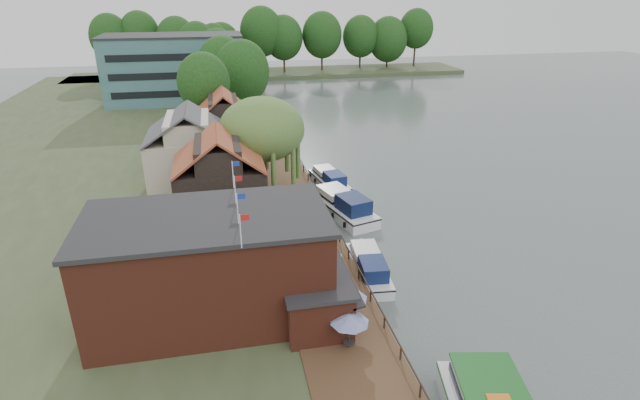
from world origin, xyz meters
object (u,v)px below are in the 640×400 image
umbrella_2 (327,284)px  cruiser_2 (329,178)px  cruiser_1 (343,202)px  umbrella_1 (349,307)px  cottage_c (225,125)px  cottage_a (220,177)px  willow (263,148)px  umbrella_6 (303,209)px  umbrella_0 (349,331)px  umbrella_4 (320,239)px  cottage_b (190,147)px  umbrella_3 (329,264)px  cruiser_0 (369,263)px  pub (241,263)px  hotel_block (175,68)px  umbrella_5 (317,223)px

umbrella_2 → cruiser_2: (5.46, 23.63, -1.22)m
cruiser_1 → umbrella_1: bearing=-118.6°
cottage_c → umbrella_1: 37.67m
cottage_a → umbrella_2: size_ratio=3.62×
umbrella_2 → cruiser_1: size_ratio=0.22×
umbrella_2 → cruiser_2: umbrella_2 is taller
cottage_a → cruiser_1: size_ratio=0.80×
cottage_a → willow: bearing=48.0°
umbrella_6 → willow: bearing=112.0°
willow → umbrella_0: bearing=-84.4°
umbrella_4 → cruiser_1: bearing=64.9°
cottage_b → umbrella_6: bearing=-49.4°
umbrella_6 → cruiser_1: bearing=32.0°
umbrella_3 → umbrella_4: same height
cruiser_0 → umbrella_1: bearing=-111.1°
cruiser_0 → umbrella_0: bearing=-108.4°
pub → hotel_block: bearing=96.4°
willow → cottage_b: bearing=146.3°
cottage_b → umbrella_4: (10.69, -18.26, -2.96)m
hotel_block → cottage_a: hotel_block is taller
umbrella_2 → umbrella_6: bearing=87.7°
umbrella_6 → umbrella_4: bearing=-86.9°
cottage_b → umbrella_2: cottage_b is taller
umbrella_5 → cruiser_1: (3.87, 6.09, -0.96)m
pub → willow: size_ratio=1.92×
umbrella_4 → umbrella_6: (-0.33, 6.17, 0.00)m
umbrella_6 → cruiser_2: bearing=65.2°
hotel_block → cruiser_0: hotel_block is taller
cottage_b → umbrella_0: cottage_b is taller
umbrella_0 → umbrella_2: (-0.17, 5.30, 0.00)m
cottage_c → cottage_b: bearing=-114.0°
hotel_block → umbrella_5: (15.04, -61.32, -4.86)m
hotel_block → umbrella_0: hotel_block is taller
umbrella_2 → umbrella_4: size_ratio=1.00×
umbrella_2 → umbrella_5: same height
umbrella_2 → umbrella_6: same height
umbrella_3 → pub: bearing=-158.2°
umbrella_0 → umbrella_4: 12.08m
cottage_a → cruiser_2: cottage_a is taller
umbrella_0 → umbrella_1: bearing=75.1°
pub → cruiser_2: (11.29, 23.62, -3.59)m
umbrella_1 → umbrella_2: 3.05m
pub → umbrella_4: size_ratio=8.42×
umbrella_4 → umbrella_6: bearing=93.1°
umbrella_3 → cottage_a: bearing=121.5°
cottage_c → willow: willow is taller
cottage_b → cruiser_2: cottage_b is taller
umbrella_1 → umbrella_4: size_ratio=1.00×
umbrella_2 → umbrella_3: bearing=74.4°
cottage_b → cottage_c: 9.85m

